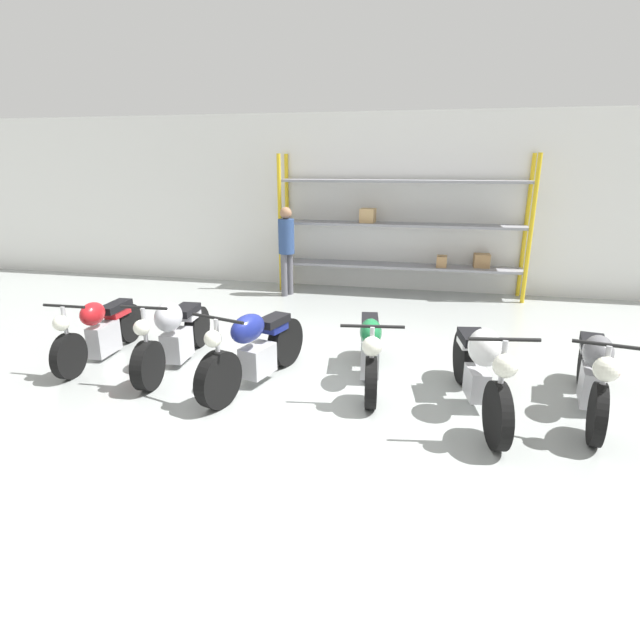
# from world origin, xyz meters

# --- Properties ---
(ground_plane) EXTENTS (30.00, 30.00, 0.00)m
(ground_plane) POSITION_xyz_m (0.00, 0.00, 0.00)
(ground_plane) COLOR #9EA3A0
(back_wall) EXTENTS (30.00, 0.08, 3.60)m
(back_wall) POSITION_xyz_m (0.00, 5.14, 1.80)
(back_wall) COLOR white
(back_wall) RESTS_ON ground_plane
(shelving_rack) EXTENTS (4.98, 0.63, 2.79)m
(shelving_rack) POSITION_xyz_m (0.77, 4.78, 1.38)
(shelving_rack) COLOR gold
(shelving_rack) RESTS_ON ground_plane
(motorcycle_red) EXTENTS (0.56, 1.97, 0.95)m
(motorcycle_red) POSITION_xyz_m (-3.07, 0.20, 0.41)
(motorcycle_red) COLOR black
(motorcycle_red) RESTS_ON ground_plane
(motorcycle_silver) EXTENTS (0.58, 2.12, 1.03)m
(motorcycle_silver) POSITION_xyz_m (-1.94, 0.17, 0.44)
(motorcycle_silver) COLOR black
(motorcycle_silver) RESTS_ON ground_plane
(motorcycle_blue) EXTENTS (0.88, 2.00, 1.04)m
(motorcycle_blue) POSITION_xyz_m (-0.69, -0.17, 0.45)
(motorcycle_blue) COLOR black
(motorcycle_blue) RESTS_ON ground_plane
(motorcycle_green) EXTENTS (0.69, 2.03, 0.95)m
(motorcycle_green) POSITION_xyz_m (0.67, 0.22, 0.43)
(motorcycle_green) COLOR black
(motorcycle_green) RESTS_ON ground_plane
(motorcycle_white) EXTENTS (0.66, 2.16, 1.10)m
(motorcycle_white) POSITION_xyz_m (1.92, -0.33, 0.52)
(motorcycle_white) COLOR black
(motorcycle_white) RESTS_ON ground_plane
(motorcycle_grey) EXTENTS (0.69, 2.09, 1.03)m
(motorcycle_grey) POSITION_xyz_m (3.12, -0.09, 0.48)
(motorcycle_grey) COLOR black
(motorcycle_grey) RESTS_ON ground_plane
(person_browsing) EXTENTS (0.43, 0.43, 1.79)m
(person_browsing) POSITION_xyz_m (-1.49, 4.10, 1.06)
(person_browsing) COLOR #595960
(person_browsing) RESTS_ON ground_plane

